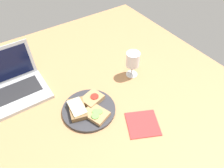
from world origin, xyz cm
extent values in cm
cube|color=#B27F51|center=(0.00, 0.00, 1.50)|extent=(140.00, 140.00, 3.00)
cylinder|color=#333338|center=(-7.98, -7.99, 3.70)|extent=(24.18, 24.18, 1.41)
cube|color=#A88456|center=(-4.11, -4.70, 5.59)|extent=(10.94, 9.77, 2.36)
cylinder|color=red|center=(-3.08, -5.09, 6.97)|extent=(3.76, 3.76, 0.41)
cube|color=brown|center=(-12.77, -6.28, 5.60)|extent=(10.08, 13.32, 2.39)
cube|color=#F4EAB7|center=(-12.77, -6.28, 7.14)|extent=(6.98, 10.60, 0.69)
cube|color=#A88456|center=(-7.07, -12.98, 5.31)|extent=(11.09, 12.51, 1.80)
cylinder|color=#6BB74C|center=(-7.05, -12.35, 6.43)|extent=(2.78, 2.78, 0.43)
cylinder|color=#6BB74C|center=(-8.23, -14.44, 6.43)|extent=(3.50, 3.50, 0.43)
cylinder|color=#6BB74C|center=(-5.54, -13.43, 6.37)|extent=(2.92, 2.92, 0.31)
cylinder|color=white|center=(23.10, 0.61, 3.20)|extent=(6.10, 6.10, 0.40)
cylinder|color=white|center=(23.10, 0.61, 6.50)|extent=(0.85, 0.85, 6.20)
cylinder|color=white|center=(23.10, 0.61, 13.38)|extent=(6.96, 6.96, 7.55)
cylinder|color=white|center=(23.10, 0.61, 11.93)|extent=(6.41, 6.41, 4.66)
cube|color=#ADAFB5|center=(-33.64, 18.92, 3.88)|extent=(31.48, 21.76, 1.76)
cube|color=#232326|center=(-33.64, 20.87, 4.84)|extent=(25.81, 11.97, 0.16)
cube|color=#ADAFB5|center=(-33.64, 31.30, 13.91)|extent=(30.85, 3.79, 18.43)
cube|color=black|center=(-33.64, 30.80, 13.91)|extent=(27.70, 2.68, 15.40)
cube|color=#B23333|center=(7.72, -27.39, 3.20)|extent=(17.99, 18.03, 0.40)
camera|label=1|loc=(-33.61, -65.24, 82.36)|focal=35.00mm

